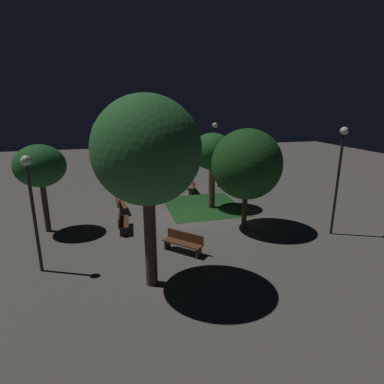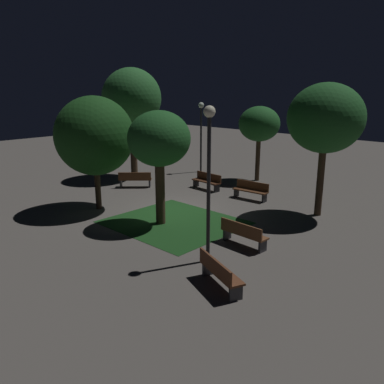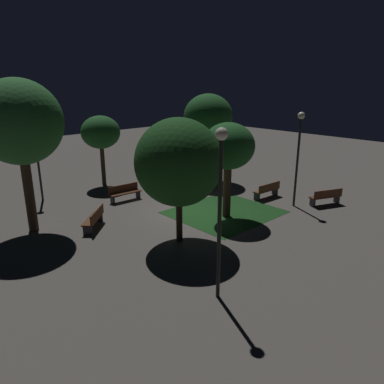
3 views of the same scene
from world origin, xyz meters
name	(u,v)px [view 3 (image 3 of 3)]	position (x,y,z in m)	size (l,w,h in m)	color
ground_plane	(190,211)	(0.00, 0.00, 0.00)	(60.00, 60.00, 0.00)	#56514C
grass_lawn	(224,212)	(-1.18, 1.29, 0.01)	(5.05, 4.54, 0.01)	#194219
bench_corner	(165,182)	(-1.45, -3.78, 0.48)	(1.83, 0.62, 0.88)	#512D19
bench_near_trees	(125,192)	(1.45, -3.78, 0.48)	(1.83, 0.59, 0.88)	#422314
bench_front_left	(94,218)	(4.63, -1.33, 0.48)	(1.63, 1.60, 0.88)	#512D19
bench_by_lamp	(326,196)	(-5.99, 4.23, 0.48)	(1.85, 1.13, 0.88)	brown
bench_path_side	(267,190)	(-4.71, 1.36, 0.48)	(1.82, 0.58, 0.88)	brown
tree_lawn_side	(101,133)	(0.66, -7.41, 3.32)	(2.38, 2.38, 4.37)	#423021
tree_tall_center	(208,117)	(-5.02, -3.72, 4.16)	(3.13, 3.13, 5.62)	#423021
tree_left_canopy	(179,163)	(2.74, 2.31, 3.33)	(3.47, 3.47, 5.08)	#38281C
tree_right_canopy	(228,147)	(-0.84, 1.73, 3.42)	(2.48, 2.48, 4.57)	#423021
tree_back_left	(19,123)	(6.75, -2.98, 4.73)	(3.51, 3.51, 6.54)	#423021
lamp_post_plaza_east	(36,146)	(4.79, -6.97, 3.05)	(0.36, 0.36, 4.48)	black
lamp_post_plaza_west	(299,144)	(-4.63, 3.14, 3.30)	(0.36, 0.36, 4.92)	black
lamp_post_near_wall	(220,189)	(4.54, 6.18, 3.47)	(0.36, 0.36, 5.20)	black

